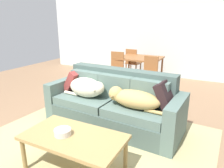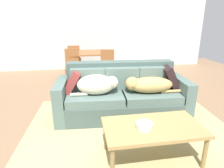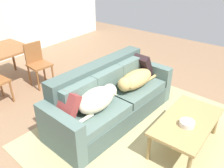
# 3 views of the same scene
# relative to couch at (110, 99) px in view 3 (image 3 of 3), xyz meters

# --- Properties ---
(ground_plane) EXTENTS (10.00, 10.00, 0.00)m
(ground_plane) POSITION_rel_couch_xyz_m (-0.23, -0.33, -0.36)
(ground_plane) COLOR #8E6B4D
(area_rug) EXTENTS (3.34, 2.91, 0.01)m
(area_rug) POSITION_rel_couch_xyz_m (-0.00, -0.69, -0.35)
(area_rug) COLOR tan
(area_rug) RESTS_ON ground
(couch) EXTENTS (2.30, 0.98, 0.92)m
(couch) POSITION_rel_couch_xyz_m (0.00, 0.00, 0.00)
(couch) COLOR #455953
(couch) RESTS_ON ground
(dog_on_left_cushion) EXTENTS (0.78, 0.38, 0.33)m
(dog_on_left_cushion) POSITION_rel_couch_xyz_m (-0.44, -0.13, 0.27)
(dog_on_left_cushion) COLOR beige
(dog_on_left_cushion) RESTS_ON couch
(dog_on_right_cushion) EXTENTS (0.94, 0.39, 0.28)m
(dog_on_right_cushion) POSITION_rel_couch_xyz_m (0.40, -0.19, 0.24)
(dog_on_right_cushion) COLOR tan
(dog_on_right_cushion) RESTS_ON couch
(throw_pillow_by_left_arm) EXTENTS (0.33, 0.42, 0.41)m
(throw_pillow_by_left_arm) POSITION_rel_couch_xyz_m (-0.85, 0.10, 0.28)
(throw_pillow_by_left_arm) COLOR brown
(throw_pillow_by_left_arm) RESTS_ON couch
(throw_pillow_by_right_arm) EXTENTS (0.33, 0.45, 0.45)m
(throw_pillow_by_right_arm) POSITION_rel_couch_xyz_m (0.86, -0.01, 0.30)
(throw_pillow_by_right_arm) COLOR black
(throw_pillow_by_right_arm) RESTS_ON couch
(coffee_table) EXTENTS (1.16, 0.63, 0.46)m
(coffee_table) POSITION_rel_couch_xyz_m (0.10, -1.24, 0.05)
(coffee_table) COLOR #A98951
(coffee_table) RESTS_ON ground
(bowl_on_coffee_table) EXTENTS (0.19, 0.19, 0.07)m
(bowl_on_coffee_table) POSITION_rel_couch_xyz_m (-0.02, -1.28, 0.13)
(bowl_on_coffee_table) COLOR silver
(bowl_on_coffee_table) RESTS_ON coffee_table
(dining_chair_near_right) EXTENTS (0.44, 0.44, 0.88)m
(dining_chair_near_right) POSITION_rel_couch_xyz_m (0.01, 1.87, 0.14)
(dining_chair_near_right) COLOR #92592F
(dining_chair_near_right) RESTS_ON ground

